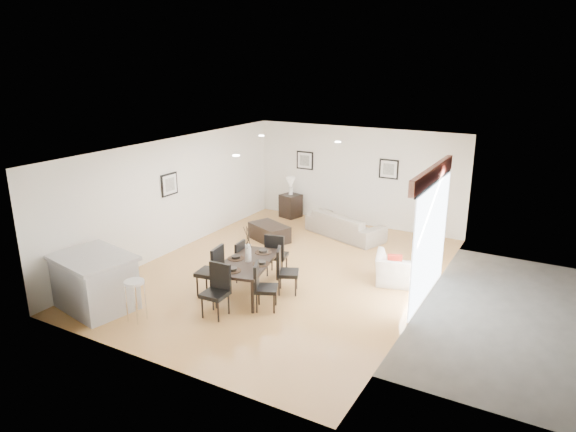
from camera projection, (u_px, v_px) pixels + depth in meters
The scene contains 26 objects.
ground at pixel (285, 272), 11.13m from camera, with size 8.00×8.00×0.00m, color tan.
wall_back at pixel (357, 176), 14.07m from camera, with size 6.00×0.04×2.70m, color white.
wall_front at pixel (148, 281), 7.40m from camera, with size 6.00×0.04×2.70m, color white.
wall_left at pixel (175, 195), 12.14m from camera, with size 0.04×8.00×2.70m, color white.
wall_right at pixel (428, 236), 9.33m from camera, with size 0.04×8.00×2.70m, color white.
ceiling at pixel (285, 149), 10.34m from camera, with size 6.00×8.00×0.02m, color white.
sofa at pixel (345, 225), 13.31m from camera, with size 2.15×0.84×0.63m, color #A19782.
armchair at pixel (400, 270), 10.47m from camera, with size 0.97×0.84×0.63m, color beige.
dining_table at pixel (249, 264), 9.96m from camera, with size 1.16×1.77×0.68m.
dining_chair_wnear at pixel (213, 268), 9.91m from camera, with size 0.51×0.51×1.00m.
dining_chair_wfar at pixel (236, 258), 10.61m from camera, with size 0.42×0.42×0.86m.
dining_chair_enear at pixel (262, 284), 9.35m from camera, with size 0.54×0.54×0.90m.
dining_chair_efar at pixel (284, 268), 10.02m from camera, with size 0.55×0.55×0.92m.
dining_chair_head at pixel (217, 287), 9.14m from camera, with size 0.45×0.45×0.96m.
dining_chair_foot at pixel (276, 252), 10.81m from camera, with size 0.51×0.51×0.94m.
vase at pixel (248, 247), 9.85m from camera, with size 0.92×1.41×0.71m.
coffee_table at pixel (269, 232), 13.04m from camera, with size 1.05×0.63×0.42m, color black.
side_table at pixel (291, 206), 14.97m from camera, with size 0.50×0.50×0.67m, color black.
table_lamp at pixel (291, 184), 14.78m from camera, with size 0.26×0.26×0.50m.
cushion at pixel (395, 262), 10.38m from camera, with size 0.29×0.09×0.29m, color maroon.
kitchen_island at pixel (95, 282), 9.40m from camera, with size 1.65×1.39×1.03m.
bar_stool at pixel (135, 286), 8.89m from camera, with size 0.35×0.35×0.76m.
framed_print_back_left at pixel (305, 160), 14.71m from camera, with size 0.52×0.04×0.52m.
framed_print_back_right at pixel (389, 169), 13.54m from camera, with size 0.52×0.04×0.52m.
framed_print_left_wall at pixel (169, 184), 11.87m from camera, with size 0.04×0.52×0.52m.
sliding_door at pixel (431, 215), 9.51m from camera, with size 0.12×2.70×2.57m.
Camera 1 is at (5.10, -8.94, 4.42)m, focal length 32.00 mm.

